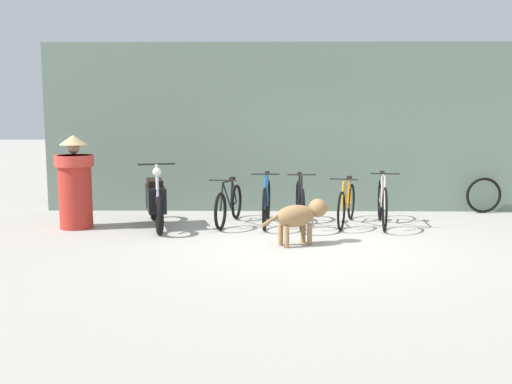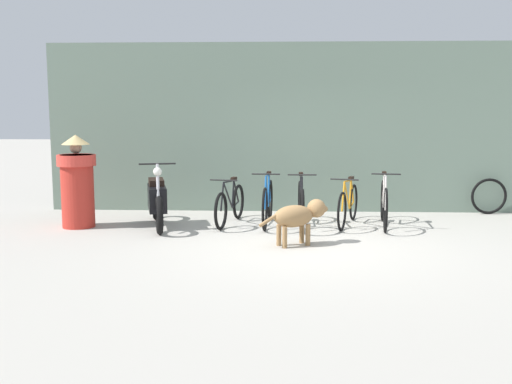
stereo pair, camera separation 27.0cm
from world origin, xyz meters
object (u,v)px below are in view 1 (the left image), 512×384
Objects in this scene: stray_dog at (301,215)px; bicycle_3 at (347,205)px; motorcycle at (156,201)px; person_in_robes at (75,182)px; bicycle_0 at (229,205)px; bicycle_2 at (300,204)px; bicycle_4 at (382,203)px; spare_tire_left at (484,195)px; bicycle_1 at (266,203)px.

bicycle_3 is at bearing 32.29° from stray_dog.
person_in_robes is (-1.30, -0.08, 0.31)m from motorcycle.
bicycle_3 is at bearing 101.18° from bicycle_0.
bicycle_2 reaches higher than bicycle_0.
bicycle_4 is (2.58, -0.09, 0.05)m from bicycle_0.
person_in_robes is (-2.50, -0.36, 0.43)m from bicycle_0.
motorcycle is 2.64m from stray_dog.
motorcycle is (-1.19, -0.28, 0.11)m from bicycle_0.
spare_tire_left is at bearing 130.43° from bicycle_3.
bicycle_3 is at bearing 93.99° from bicycle_1.
spare_tire_left reaches higher than stray_dog.
bicycle_0 is at bearing 97.89° from stray_dog.
bicycle_1 reaches higher than spare_tire_left.
bicycle_4 is (1.94, -0.07, 0.01)m from bicycle_1.
bicycle_3 is 4.53m from person_in_robes.
person_in_robes reaches higher than motorcycle.
bicycle_0 is 0.93× the size of bicycle_1.
bicycle_0 is at bearing -85.18° from bicycle_4.
bicycle_1 is 3.18m from person_in_robes.
stray_dog is at bearing 47.65° from bicycle_0.
motorcycle reaches higher than bicycle_0.
bicycle_2 is at bearing -168.42° from person_in_robes.
bicycle_3 is 0.86× the size of motorcycle.
motorcycle reaches higher than bicycle_1.
person_in_robes reaches higher than bicycle_3.
bicycle_4 is (0.59, -0.08, 0.04)m from bicycle_3.
motorcycle reaches higher than stray_dog.
bicycle_1 is at bearing -165.41° from person_in_robes.
bicycle_1 is 1.36m from bicycle_3.
stray_dog is at bearing 46.75° from motorcycle.
spare_tire_left is (2.15, 1.27, -0.05)m from bicycle_4.
bicycle_1 is at bearing -163.59° from spare_tire_left.
stray_dog is at bearing -142.91° from spare_tire_left.
person_in_robes is at bearing -68.64° from bicycle_3.
stray_dog is at bearing 21.22° from bicycle_1.
bicycle_3 is 1.57× the size of stray_dog.
person_in_robes is (-5.08, -0.27, 0.37)m from bicycle_4.
spare_tire_left is (4.74, 1.18, 0.01)m from bicycle_0.
bicycle_3 is 0.91× the size of bicycle_4.
bicycle_0 reaches higher than stray_dog.
bicycle_0 is at bearing -88.86° from bicycle_1.
bicycle_2 is at bearing 93.90° from bicycle_0.
bicycle_1 is (0.64, -0.03, 0.05)m from bicycle_0.
person_in_robes is (-3.14, -0.34, 0.38)m from bicycle_1.
bicycle_1 is 1.15× the size of person_in_robes.
motorcycle is (-3.78, -0.19, 0.06)m from bicycle_4.
person_in_robes reaches higher than bicycle_1.
bicycle_0 is 2.59m from bicycle_4.
stray_dog is 3.83m from person_in_robes.
bicycle_2 reaches higher than bicycle_3.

